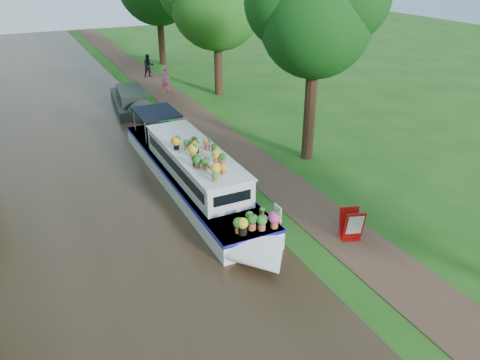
% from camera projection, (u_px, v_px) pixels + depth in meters
% --- Properties ---
extents(ground, '(100.00, 100.00, 0.00)m').
position_uv_depth(ground, '(268.00, 201.00, 18.51)').
color(ground, '#1C4C13').
rests_on(ground, ground).
extents(canal_water, '(10.00, 100.00, 0.02)m').
position_uv_depth(canal_water, '(116.00, 237.00, 16.14)').
color(canal_water, black).
rests_on(canal_water, ground).
extents(towpath, '(2.20, 100.00, 0.03)m').
position_uv_depth(towpath, '(294.00, 194.00, 18.98)').
color(towpath, '#482F21').
rests_on(towpath, ground).
extents(plant_boat, '(2.29, 13.52, 2.29)m').
position_uv_depth(plant_boat, '(196.00, 173.00, 18.85)').
color(plant_boat, silver).
rests_on(plant_boat, canal_water).
extents(tree_near_overhang, '(5.52, 5.28, 8.99)m').
position_uv_depth(tree_near_overhang, '(315.00, 12.00, 19.58)').
color(tree_near_overhang, black).
rests_on(tree_near_overhang, ground).
extents(second_boat, '(2.56, 6.74, 1.27)m').
position_uv_depth(second_boat, '(131.00, 101.00, 28.99)').
color(second_boat, black).
rests_on(second_boat, canal_water).
extents(sandwich_board, '(0.74, 0.74, 1.10)m').
position_uv_depth(sandwich_board, '(352.00, 226.00, 15.84)').
color(sandwich_board, '#A20D0B').
rests_on(sandwich_board, towpath).
extents(pedestrian_pink, '(0.70, 0.52, 1.75)m').
position_uv_depth(pedestrian_pink, '(166.00, 79.00, 32.42)').
color(pedestrian_pink, '#CF559D').
rests_on(pedestrian_pink, towpath).
extents(pedestrian_dark, '(0.86, 0.68, 1.75)m').
position_uv_depth(pedestrian_dark, '(149.00, 66.00, 36.26)').
color(pedestrian_dark, black).
rests_on(pedestrian_dark, towpath).
extents(verge_plant, '(0.42, 0.39, 0.38)m').
position_uv_depth(verge_plant, '(238.00, 169.00, 20.75)').
color(verge_plant, '#37691F').
rests_on(verge_plant, ground).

